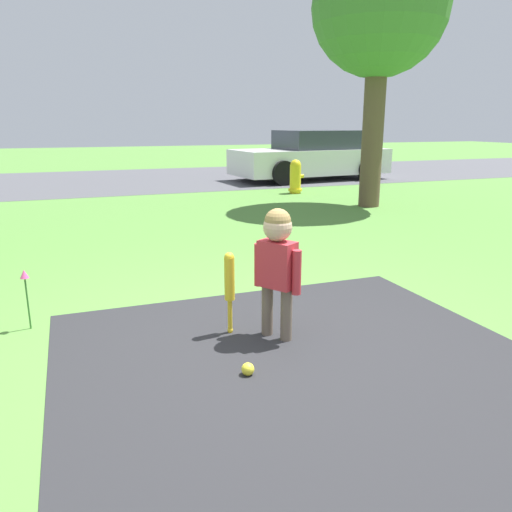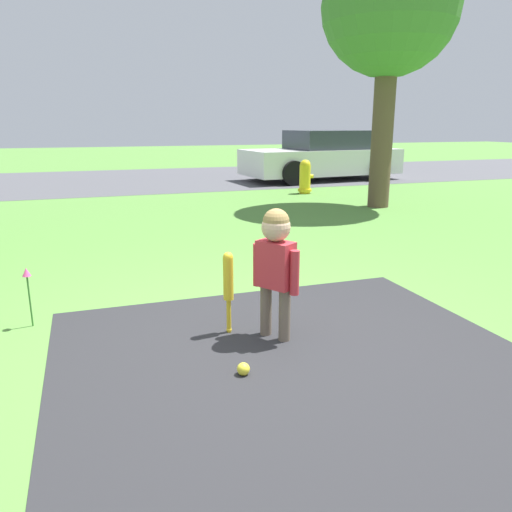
{
  "view_description": "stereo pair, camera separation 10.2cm",
  "coord_description": "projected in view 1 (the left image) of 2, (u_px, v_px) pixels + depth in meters",
  "views": [
    {
      "loc": [
        -1.05,
        -2.87,
        1.42
      ],
      "look_at": [
        0.19,
        0.45,
        0.48
      ],
      "focal_mm": 35.0,
      "sensor_mm": 36.0,
      "label": 1
    },
    {
      "loc": [
        -0.96,
        -2.9,
        1.42
      ],
      "look_at": [
        0.19,
        0.45,
        0.48
      ],
      "focal_mm": 35.0,
      "sensor_mm": 36.0,
      "label": 2
    }
  ],
  "objects": [
    {
      "name": "ground_plane",
      "position": [
        253.0,
        344.0,
        3.32
      ],
      "size": [
        60.0,
        60.0,
        0.0
      ],
      "primitive_type": "plane",
      "color": "#518438"
    },
    {
      "name": "street_strip",
      "position": [
        112.0,
        180.0,
        12.78
      ],
      "size": [
        40.0,
        6.0,
        0.01
      ],
      "color": "#4C4C51",
      "rests_on": "ground"
    },
    {
      "name": "child",
      "position": [
        277.0,
        256.0,
        3.28
      ],
      "size": [
        0.25,
        0.32,
        0.89
      ],
      "rotation": [
        0.0,
        0.0,
        -1.0
      ],
      "color": "#6B5B4C",
      "rests_on": "ground"
    },
    {
      "name": "baseball_bat",
      "position": [
        230.0,
        282.0,
        3.4
      ],
      "size": [
        0.07,
        0.07,
        0.58
      ],
      "color": "yellow",
      "rests_on": "ground"
    },
    {
      "name": "sports_ball",
      "position": [
        248.0,
        369.0,
        2.9
      ],
      "size": [
        0.08,
        0.08,
        0.08
      ],
      "color": "yellow",
      "rests_on": "ground"
    },
    {
      "name": "fire_hydrant",
      "position": [
        295.0,
        177.0,
        10.38
      ],
      "size": [
        0.32,
        0.29,
        0.7
      ],
      "color": "yellow",
      "rests_on": "ground"
    },
    {
      "name": "parked_car",
      "position": [
        311.0,
        157.0,
        12.85
      ],
      "size": [
        4.09,
        2.1,
        1.25
      ],
      "rotation": [
        0.0,
        0.0,
        3.23
      ],
      "color": "silver",
      "rests_on": "ground"
    },
    {
      "name": "tree_near_driveway",
      "position": [
        380.0,
        10.0,
        8.03
      ],
      "size": [
        2.22,
        2.22,
        4.35
      ],
      "color": "brown",
      "rests_on": "ground"
    }
  ]
}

